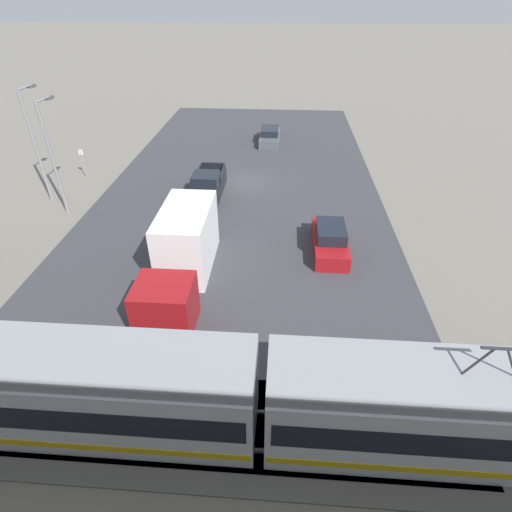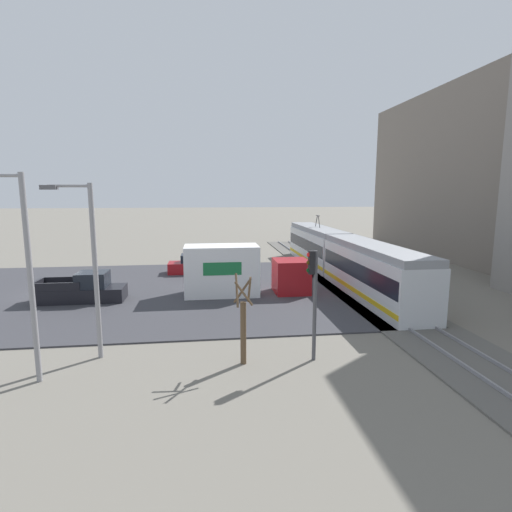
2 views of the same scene
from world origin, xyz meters
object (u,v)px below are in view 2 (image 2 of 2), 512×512
object	(u,v)px
pickup_truck	(83,290)
street_tree	(243,324)
light_rail_tram	(339,256)
traffic_light_pole	(313,289)
street_lamp_near_crossing	(89,259)
street_lamp_mid_block	(23,264)
sedan_car_0	(195,265)
box_truck	(239,272)

from	to	relation	value
pickup_truck	street_tree	xyz separation A→B (m)	(10.59, 9.28, 0.91)
light_rail_tram	traffic_light_pole	distance (m)	16.95
pickup_truck	traffic_light_pole	size ratio (longest dim) A/B	1.17
traffic_light_pole	street_tree	size ratio (longest dim) A/B	1.25
traffic_light_pole	light_rail_tram	bearing A→B (deg)	157.36
light_rail_tram	street_lamp_near_crossing	bearing A→B (deg)	-47.68
street_tree	pickup_truck	bearing A→B (deg)	-138.75
street_lamp_near_crossing	street_lamp_mid_block	xyz separation A→B (m)	(1.99, -1.70, 0.16)
traffic_light_pole	pickup_truck	bearing A→B (deg)	-131.06
pickup_truck	sedan_car_0	size ratio (longest dim) A/B	1.19
light_rail_tram	street_lamp_mid_block	distance (m)	23.82
box_truck	street_lamp_near_crossing	world-z (taller)	street_lamp_near_crossing
light_rail_tram	street_tree	world-z (taller)	light_rail_tram
sedan_car_0	street_lamp_mid_block	world-z (taller)	street_lamp_mid_block
traffic_light_pole	street_lamp_near_crossing	distance (m)	9.27
light_rail_tram	traffic_light_pole	world-z (taller)	light_rail_tram
street_lamp_mid_block	street_tree	bearing A→B (deg)	94.23
box_truck	pickup_truck	bearing A→B (deg)	-87.24
light_rail_tram	box_truck	xyz separation A→B (m)	(4.52, -8.63, -0.17)
pickup_truck	street_lamp_near_crossing	distance (m)	10.30
box_truck	traffic_light_pole	size ratio (longest dim) A/B	1.82
street_tree	street_lamp_near_crossing	xyz separation A→B (m)	(-1.40, -6.20, 2.59)
pickup_truck	box_truck	bearing A→B (deg)	92.76
pickup_truck	street_lamp_near_crossing	size ratio (longest dim) A/B	0.74
box_truck	street_lamp_near_crossing	xyz separation A→B (m)	(9.67, -6.96, 2.65)
traffic_light_pole	street_lamp_near_crossing	xyz separation A→B (m)	(-1.41, -9.07, 1.24)
street_lamp_near_crossing	pickup_truck	bearing A→B (deg)	-161.43
light_rail_tram	street_lamp_near_crossing	world-z (taller)	street_lamp_near_crossing
light_rail_tram	street_tree	size ratio (longest dim) A/B	6.93
traffic_light_pole	street_lamp_mid_block	world-z (taller)	street_lamp_mid_block
box_truck	light_rail_tram	bearing A→B (deg)	117.67
street_lamp_mid_block	box_truck	bearing A→B (deg)	143.40
sedan_car_0	traffic_light_pole	distance (m)	19.72
light_rail_tram	street_lamp_mid_block	bearing A→B (deg)	-46.89
sedan_car_0	street_lamp_near_crossing	bearing A→B (deg)	167.61
traffic_light_pole	street_tree	distance (m)	3.18
sedan_car_0	traffic_light_pole	world-z (taller)	traffic_light_pole
box_truck	street_lamp_near_crossing	bearing A→B (deg)	-35.74
sedan_car_0	pickup_truck	bearing A→B (deg)	140.10
light_rail_tram	street_lamp_near_crossing	size ratio (longest dim) A/B	3.52
pickup_truck	street_tree	distance (m)	14.11
traffic_light_pole	street_lamp_mid_block	distance (m)	10.88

